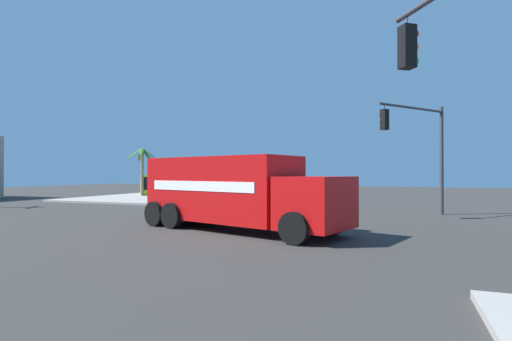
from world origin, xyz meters
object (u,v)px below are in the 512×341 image
at_px(delivery_truck, 235,192).
at_px(palm_tree_far, 142,162).
at_px(vending_machine_red, 146,185).
at_px(traffic_light_primary, 489,67).
at_px(sedan_black, 226,197).
at_px(traffic_light_secondary, 422,142).

relative_size(delivery_truck, palm_tree_far, 2.00).
bearing_deg(vending_machine_red, delivery_truck, -135.30).
xyz_separation_m(traffic_light_primary, sedan_black, (15.48, 12.05, -3.30)).
bearing_deg(traffic_light_primary, delivery_truck, 50.11).
bearing_deg(vending_machine_red, sedan_black, -120.88).
relative_size(traffic_light_secondary, palm_tree_far, 1.31).
height_order(delivery_truck, traffic_light_secondary, traffic_light_secondary).
bearing_deg(palm_tree_far, sedan_black, -118.40).
bearing_deg(delivery_truck, traffic_light_secondary, -42.25).
height_order(traffic_light_primary, vending_machine_red, traffic_light_primary).
height_order(traffic_light_secondary, sedan_black, traffic_light_secondary).
xyz_separation_m(vending_machine_red, palm_tree_far, (-0.68, -0.08, 2.10)).
bearing_deg(palm_tree_far, delivery_truck, -134.19).
xyz_separation_m(sedan_black, vending_machine_red, (6.65, 11.12, 0.44)).
height_order(delivery_truck, sedan_black, delivery_truck).
distance_m(delivery_truck, traffic_light_secondary, 10.49).
xyz_separation_m(traffic_light_secondary, palm_tree_far, (7.79, 22.70, -0.57)).
bearing_deg(traffic_light_secondary, delivery_truck, 137.75).
xyz_separation_m(delivery_truck, palm_tree_far, (15.37, 15.81, 1.71)).
relative_size(traffic_light_secondary, vending_machine_red, 3.03).
distance_m(vending_machine_red, palm_tree_far, 2.21).
relative_size(traffic_light_primary, sedan_black, 1.32).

